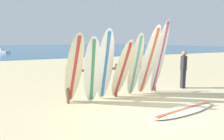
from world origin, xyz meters
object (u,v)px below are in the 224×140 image
Objects in this scene: surfboard_leaning_right at (149,61)px; small_boat_offshore at (0,51)px; surfboard_leaning_far_right at (160,58)px; surfboard_lying_on_sand at (185,110)px; beachgoer_standing at (183,68)px; surfboard_rack at (116,75)px; surfboard_leaning_left at (92,71)px; surfboard_leaning_center_left at (105,65)px; surfboard_leaning_far_left at (74,70)px; surfboard_leaning_center_right at (135,65)px; surfboard_leaning_center at (122,70)px.

small_boat_offshore is (-4.84, 31.39, -0.94)m from surfboard_leaning_right.
surfboard_leaning_right is at bearing -178.01° from surfboard_leaning_far_right.
beachgoer_standing reaches higher than surfboard_lying_on_sand.
surfboard_rack is 1.31× the size of surfboard_leaning_far_right.
surfboard_leaning_center_left reaches higher than surfboard_leaning_left.
surfboard_rack is at bearing 164.20° from surfboard_leaning_far_right.
surfboard_leaning_far_left reaches higher than small_boat_offshore.
beachgoer_standing is at bearing 45.20° from surfboard_lying_on_sand.
surfboard_leaning_center_left is at bearing 176.40° from surfboard_leaning_center_right.
beachgoer_standing is at bearing 2.58° from surfboard_leaning_center_left.
surfboard_rack is 0.70m from surfboard_leaning_center_left.
surfboard_leaning_right is 0.97× the size of surfboard_lying_on_sand.
surfboard_lying_on_sand is at bearing -81.78° from small_boat_offshore.
small_boat_offshore is (-4.38, 31.27, -0.82)m from surfboard_leaning_center_right.
surfboard_leaning_center_right reaches higher than small_boat_offshore.
beachgoer_standing is at bearing -1.74° from surfboard_rack.
surfboard_leaning_far_right is at bearing -6.34° from surfboard_leaning_center_right.
surfboard_lying_on_sand is 3.00m from beachgoer_standing.
surfboard_leaning_center_left is 0.56m from surfboard_leaning_center.
small_boat_offshore is (-3.30, 31.20, -0.88)m from surfboard_leaning_center_left.
surfboard_leaning_far_right is 0.88× the size of small_boat_offshore.
surfboard_lying_on_sand is 33.44m from small_boat_offshore.
surfboard_rack is at bearing 178.26° from beachgoer_standing.
surfboard_leaning_far_right is 1.05× the size of surfboard_lying_on_sand.
surfboard_leaning_center_left is 0.76× the size of small_boat_offshore.
surfboard_leaning_center_left is at bearing -154.51° from surfboard_rack.
surfboard_leaning_center_right is 2.47m from beachgoer_standing.
small_boat_offshore is at bearing 97.97° from surfboard_leaning_center_right.
surfboard_rack is at bearing 150.21° from surfboard_leaning_center_right.
surfboard_leaning_far_right reaches higher than surfboard_leaning_center_right.
small_boat_offshore is at bearing 95.14° from surfboard_leaning_left.
surfboard_leaning_center is 2.19m from surfboard_lying_on_sand.
surfboard_leaning_far_left is 1.52m from surfboard_leaning_center.
surfboard_leaning_right reaches higher than surfboard_leaning_left.
surfboard_rack is 1.65m from surfboard_leaning_far_right.
small_boat_offshore is at bearing 96.03° from surfboard_leaning_center_left.
surfboard_leaning_left is 2.03m from surfboard_leaning_right.
surfboard_leaning_far_right reaches higher than surfboard_leaning_center_left.
surfboard_leaning_center is 0.59m from surfboard_leaning_center_right.
beachgoer_standing is (3.52, 0.16, -0.31)m from surfboard_leaning_center_left.
surfboard_rack is 1.51× the size of surfboard_leaning_center_left.
beachgoer_standing is (4.00, 0.28, -0.19)m from surfboard_leaning_left.
surfboard_lying_on_sand is at bearing -51.98° from surfboard_leaning_center_left.
surfboard_leaning_center_right is 0.49m from surfboard_leaning_right.
surfboard_leaning_far_left reaches higher than beachgoer_standing.
surfboard_leaning_center_left is (0.48, 0.12, 0.12)m from surfboard_leaning_left.
surfboard_leaning_far_left is 1.05× the size of surfboard_leaning_left.
surfboard_leaning_far_right is (2.02, -0.17, 0.17)m from surfboard_leaning_center_left.
surfboard_leaning_left reaches higher than surfboard_leaning_center.
surfboard_leaning_left is 0.89× the size of surfboard_leaning_center_left.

